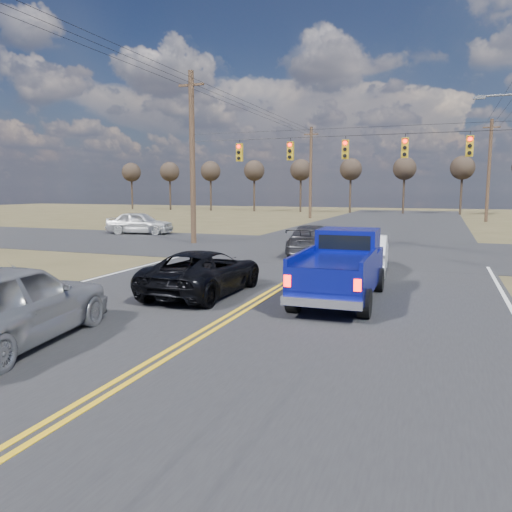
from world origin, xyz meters
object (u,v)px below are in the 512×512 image
(black_suv, at_px, (204,272))
(cross_car_west, at_px, (140,223))
(dgrey_car_queue, at_px, (313,240))
(pickup_truck, at_px, (341,267))
(white_car_queue, at_px, (366,253))
(silver_suv, at_px, (7,304))

(black_suv, xyz_separation_m, cross_car_west, (-13.65, 17.08, 0.12))
(dgrey_car_queue, bearing_deg, pickup_truck, 103.20)
(dgrey_car_queue, relative_size, cross_car_west, 1.08)
(dgrey_car_queue, distance_m, cross_car_west, 16.04)
(black_suv, bearing_deg, white_car_queue, -123.74)
(pickup_truck, bearing_deg, black_suv, -172.88)
(black_suv, bearing_deg, pickup_truck, -170.51)
(silver_suv, bearing_deg, pickup_truck, -138.57)
(white_car_queue, bearing_deg, cross_car_west, -36.59)
(black_suv, xyz_separation_m, white_car_queue, (4.13, 5.94, 0.06))
(dgrey_car_queue, height_order, cross_car_west, cross_car_west)
(silver_suv, distance_m, black_suv, 6.31)
(cross_car_west, bearing_deg, white_car_queue, -131.63)
(black_suv, bearing_deg, silver_suv, 77.74)
(pickup_truck, relative_size, white_car_queue, 1.19)
(pickup_truck, distance_m, cross_car_west, 24.26)
(white_car_queue, bearing_deg, black_suv, 50.66)
(silver_suv, xyz_separation_m, cross_car_west, (-12.20, 23.22, -0.09))
(black_suv, height_order, cross_car_west, cross_car_west)
(black_suv, relative_size, cross_car_west, 1.04)
(black_suv, distance_m, white_car_queue, 7.23)
(white_car_queue, relative_size, cross_car_west, 0.96)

